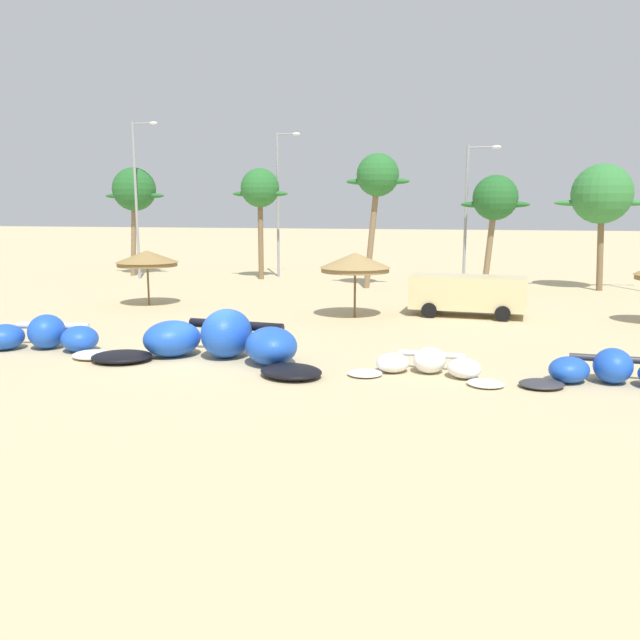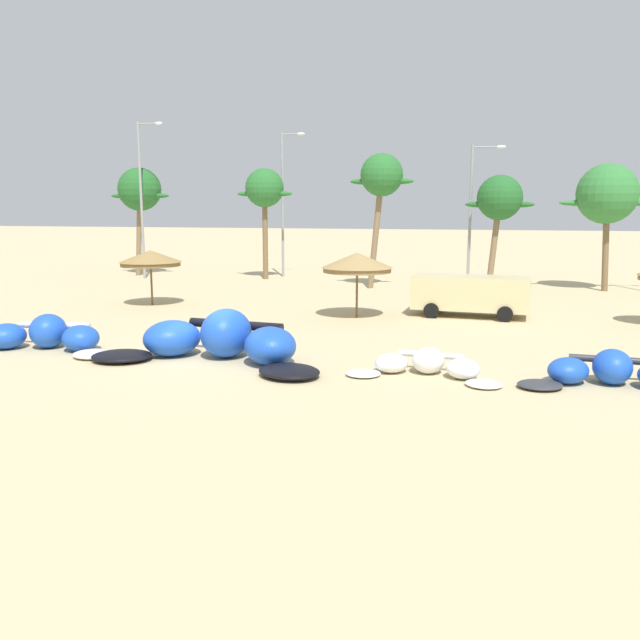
# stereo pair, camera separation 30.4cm
# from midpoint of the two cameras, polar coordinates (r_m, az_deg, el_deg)

# --- Properties ---
(ground_plane) EXTENTS (260.00, 260.00, 0.00)m
(ground_plane) POSITION_cam_midpoint_polar(r_m,az_deg,el_deg) (22.26, -9.30, -3.02)
(ground_plane) COLOR #C6B284
(kite_left) EXTENTS (6.15, 3.15, 1.21)m
(kite_left) POSITION_cam_midpoint_polar(r_m,az_deg,el_deg) (24.56, -22.65, -1.35)
(kite_left) COLOR white
(kite_left) RESTS_ON ground
(kite_left_of_center) EXTENTS (8.19, 4.11, 1.61)m
(kite_left_of_center) POSITION_cam_midpoint_polar(r_m,az_deg,el_deg) (21.36, -8.31, -1.84)
(kite_left_of_center) COLOR black
(kite_left_of_center) RESTS_ON ground
(kite_center) EXTENTS (4.74, 2.34, 0.78)m
(kite_center) POSITION_cam_midpoint_polar(r_m,az_deg,el_deg) (19.57, 9.71, -3.91)
(kite_center) COLOR white
(kite_center) RESTS_ON ground
(kite_right_of_center) EXTENTS (5.36, 2.55, 0.99)m
(kite_right_of_center) POSITION_cam_midpoint_polar(r_m,az_deg,el_deg) (19.86, 24.61, -4.23)
(kite_right_of_center) COLOR #333338
(kite_right_of_center) RESTS_ON ground
(beach_umbrella_near_van) EXTENTS (3.12, 3.12, 2.77)m
(beach_umbrella_near_van) POSITION_cam_midpoint_polar(r_m,az_deg,el_deg) (33.98, -14.32, 5.25)
(beach_umbrella_near_van) COLOR brown
(beach_umbrella_near_van) RESTS_ON ground
(beach_umbrella_middle) EXTENTS (3.19, 3.19, 2.92)m
(beach_umbrella_middle) POSITION_cam_midpoint_polar(r_m,az_deg,el_deg) (29.19, 3.56, 5.05)
(beach_umbrella_middle) COLOR brown
(beach_umbrella_middle) RESTS_ON ground
(parked_van) EXTENTS (5.26, 2.47, 1.84)m
(parked_van) POSITION_cam_midpoint_polar(r_m,az_deg,el_deg) (30.36, 13.04, 2.36)
(parked_van) COLOR beige
(parked_van) RESTS_ON ground
(palm_leftmost) EXTENTS (4.58, 3.05, 7.70)m
(palm_leftmost) POSITION_cam_midpoint_polar(r_m,az_deg,el_deg) (49.18, -15.29, 10.83)
(palm_leftmost) COLOR #7F6647
(palm_leftmost) RESTS_ON ground
(palm_left) EXTENTS (3.92, 2.62, 7.50)m
(palm_left) POSITION_cam_midpoint_polar(r_m,az_deg,el_deg) (45.22, -4.67, 11.24)
(palm_left) COLOR brown
(palm_left) RESTS_ON ground
(palm_left_of_gap) EXTENTS (3.82, 2.55, 8.08)m
(palm_left_of_gap) POSITION_cam_midpoint_polar(r_m,az_deg,el_deg) (40.00, 5.60, 12.23)
(palm_left_of_gap) COLOR #7F6647
(palm_left_of_gap) RESTS_ON ground
(palm_center_left) EXTENTS (3.98, 2.65, 6.79)m
(palm_center_left) POSITION_cam_midpoint_polar(r_m,az_deg,el_deg) (40.50, 15.60, 10.09)
(palm_center_left) COLOR #7F6647
(palm_center_left) RESTS_ON ground
(palm_center_right) EXTENTS (5.21, 3.47, 7.41)m
(palm_center_right) POSITION_cam_midpoint_polar(r_m,az_deg,el_deg) (42.04, 23.95, 9.95)
(palm_center_right) COLOR brown
(palm_center_right) RESTS_ON ground
(lamppost_west) EXTENTS (1.90, 0.24, 10.56)m
(lamppost_west) POSITION_cam_midpoint_polar(r_m,az_deg,el_deg) (46.96, -15.02, 10.63)
(lamppost_west) COLOR gray
(lamppost_west) RESTS_ON ground
(lamppost_west_center) EXTENTS (1.73, 0.24, 10.01)m
(lamppost_west_center) POSITION_cam_midpoint_polar(r_m,az_deg,el_deg) (46.62, -2.95, 10.58)
(lamppost_west_center) COLOR gray
(lamppost_west_center) RESTS_ON ground
(lamppost_east_center) EXTENTS (2.01, 0.24, 8.57)m
(lamppost_east_center) POSITION_cam_midpoint_polar(r_m,az_deg,el_deg) (41.26, 13.45, 9.47)
(lamppost_east_center) COLOR gray
(lamppost_east_center) RESTS_ON ground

